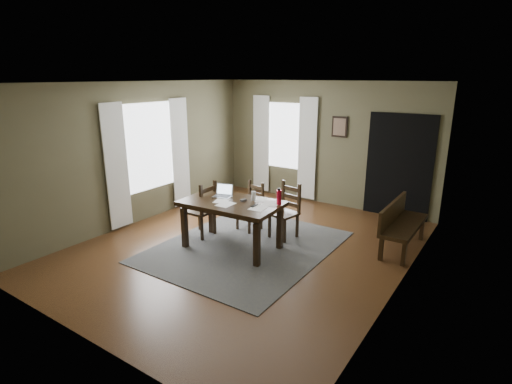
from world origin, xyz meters
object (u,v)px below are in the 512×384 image
Objects in this scene: bench at (400,221)px; laptop at (223,193)px; chair_back_left at (251,207)px; water_bottle at (279,197)px; chair_back_right at (286,211)px; dining_table at (232,207)px; chair_end at (203,210)px.

bench is 3.95× the size of laptop.
water_bottle is at bearing -20.92° from chair_back_left.
water_bottle is at bearing -60.35° from chair_back_right.
water_bottle reaches higher than chair_back_right.
laptop is (-2.62, -1.37, 0.39)m from bench.
dining_table is 0.79m from chair_end.
chair_end is 3.38m from bench.
laptop reaches higher than chair_end.
dining_table is 0.81m from water_bottle.
dining_table is at bearing 79.79° from chair_end.
water_bottle reaches higher than chair_back_left.
water_bottle is at bearing -7.88° from laptop.
chair_back_left is 3.34× the size of water_bottle.
chair_end reaches higher than bench.
chair_back_right is (0.50, 0.91, -0.24)m from dining_table.
water_bottle is at bearing 19.92° from dining_table.
laptop reaches higher than chair_back_left.
chair_back_left is (-0.22, 0.89, -0.28)m from dining_table.
chair_back_left reaches higher than bench.
chair_back_left is 0.91× the size of chair_back_right.
laptop is (-0.80, -0.75, 0.39)m from chair_back_right.
chair_back_right is 2.73× the size of laptop.
water_bottle reaches higher than dining_table.
dining_table is at bearing -65.15° from chair_back_left.
chair_back_right is (0.73, 0.02, 0.04)m from chair_back_left.
laptop reaches higher than dining_table.
chair_back_right is 0.79m from water_bottle.
chair_back_right is 1.16m from laptop.
dining_table is at bearing -108.67° from chair_back_right.
chair_back_left is at bearing 144.63° from chair_end.
chair_end is 1.48m from chair_back_right.
water_bottle is (0.94, -0.58, 0.50)m from chair_back_left.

